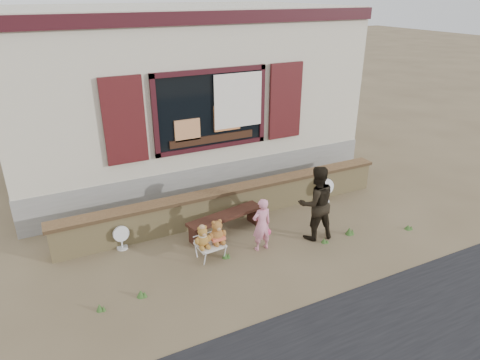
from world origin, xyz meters
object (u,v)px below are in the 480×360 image
folding_chair (210,245)px  teddy_bear_left (202,236)px  teddy_bear_right (217,231)px  adult (316,203)px  child (262,225)px  bench (225,219)px

folding_chair → teddy_bear_left: bearing=180.0°
teddy_bear_right → adult: bearing=-11.8°
teddy_bear_left → adult: 2.20m
folding_chair → adult: size_ratio=0.34×
child → adult: 1.12m
teddy_bear_right → folding_chair: bearing=-180.0°
teddy_bear_left → teddy_bear_right: 0.28m
child → adult: adult is taller
teddy_bear_right → child: size_ratio=0.44×
folding_chair → teddy_bear_right: teddy_bear_right is taller
bench → adult: adult is taller
folding_chair → teddy_bear_right: bearing=0.0°
child → folding_chair: bearing=-9.8°
child → adult: size_ratio=0.70×
teddy_bear_right → child: bearing=-15.9°
child → teddy_bear_left: bearing=-8.1°
bench → child: bearing=-77.2°
bench → folding_chair: bearing=-142.7°
folding_chair → adult: 2.11m
teddy_bear_left → adult: adult is taller
folding_chair → child: (0.94, -0.15, 0.25)m
bench → child: (0.35, -0.81, 0.21)m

